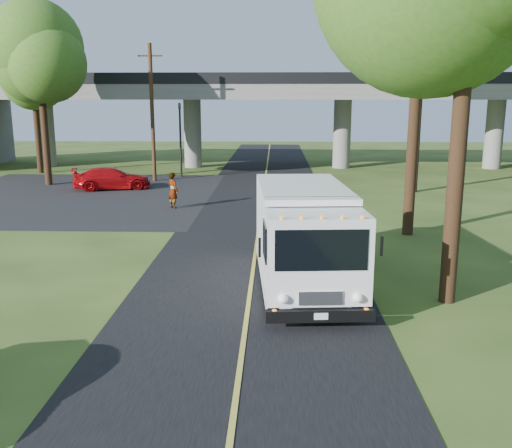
{
  "coord_description": "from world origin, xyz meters",
  "views": [
    {
      "loc": [
        0.72,
        -14.19,
        5.54
      ],
      "look_at": [
        0.1,
        3.54,
        1.6
      ],
      "focal_mm": 40.0,
      "sensor_mm": 36.0,
      "label": 1
    }
  ],
  "objects_px": {
    "utility_pole": "(152,112)",
    "tree_left_far": "(34,71)",
    "traffic_signal": "(180,132)",
    "tree_left_lot": "(41,58)",
    "red_sedan": "(112,178)",
    "tree_right_far": "(426,48)",
    "pedestrian": "(173,190)",
    "step_van": "(304,234)"
  },
  "relations": [
    {
      "from": "traffic_signal",
      "to": "tree_left_lot",
      "type": "distance_m",
      "value": 10.01
    },
    {
      "from": "utility_pole",
      "to": "tree_left_far",
      "type": "xyz_separation_m",
      "value": [
        -9.29,
        3.84,
        2.86
      ]
    },
    {
      "from": "traffic_signal",
      "to": "tree_left_far",
      "type": "relative_size",
      "value": 0.53
    },
    {
      "from": "traffic_signal",
      "to": "step_van",
      "type": "bearing_deg",
      "value": -72.35
    },
    {
      "from": "step_van",
      "to": "pedestrian",
      "type": "distance_m",
      "value": 13.57
    },
    {
      "from": "utility_pole",
      "to": "tree_left_lot",
      "type": "relative_size",
      "value": 0.86
    },
    {
      "from": "tree_left_far",
      "to": "pedestrian",
      "type": "height_order",
      "value": "tree_left_far"
    },
    {
      "from": "tree_left_far",
      "to": "red_sedan",
      "type": "distance_m",
      "value": 12.54
    },
    {
      "from": "tree_left_lot",
      "to": "tree_left_far",
      "type": "bearing_deg",
      "value": 116.57
    },
    {
      "from": "utility_pole",
      "to": "tree_right_far",
      "type": "bearing_deg",
      "value": -14.0
    },
    {
      "from": "utility_pole",
      "to": "pedestrian",
      "type": "relative_size",
      "value": 4.86
    },
    {
      "from": "traffic_signal",
      "to": "pedestrian",
      "type": "distance_m",
      "value": 11.99
    },
    {
      "from": "tree_right_far",
      "to": "red_sedan",
      "type": "bearing_deg",
      "value": 178.48
    },
    {
      "from": "utility_pole",
      "to": "step_van",
      "type": "xyz_separation_m",
      "value": [
        9.07,
        -21.79,
        -2.98
      ]
    },
    {
      "from": "utility_pole",
      "to": "red_sedan",
      "type": "relative_size",
      "value": 1.92
    },
    {
      "from": "tree_left_far",
      "to": "red_sedan",
      "type": "relative_size",
      "value": 2.11
    },
    {
      "from": "utility_pole",
      "to": "red_sedan",
      "type": "height_order",
      "value": "utility_pole"
    },
    {
      "from": "tree_right_far",
      "to": "pedestrian",
      "type": "height_order",
      "value": "tree_right_far"
    },
    {
      "from": "tree_left_lot",
      "to": "step_van",
      "type": "relative_size",
      "value": 1.45
    },
    {
      "from": "tree_right_far",
      "to": "tree_left_far",
      "type": "height_order",
      "value": "tree_right_far"
    },
    {
      "from": "traffic_signal",
      "to": "tree_left_far",
      "type": "xyz_separation_m",
      "value": [
        -10.79,
        1.84,
        4.25
      ]
    },
    {
      "from": "red_sedan",
      "to": "utility_pole",
      "type": "bearing_deg",
      "value": -44.36
    },
    {
      "from": "traffic_signal",
      "to": "tree_left_lot",
      "type": "height_order",
      "value": "tree_left_lot"
    },
    {
      "from": "tree_left_far",
      "to": "pedestrian",
      "type": "bearing_deg",
      "value": -47.71
    },
    {
      "from": "traffic_signal",
      "to": "tree_right_far",
      "type": "distance_m",
      "value": 17.18
    },
    {
      "from": "tree_left_lot",
      "to": "step_van",
      "type": "bearing_deg",
      "value": -51.95
    },
    {
      "from": "tree_left_far",
      "to": "step_van",
      "type": "height_order",
      "value": "tree_left_far"
    },
    {
      "from": "tree_right_far",
      "to": "red_sedan",
      "type": "distance_m",
      "value": 20.09
    },
    {
      "from": "traffic_signal",
      "to": "pedestrian",
      "type": "bearing_deg",
      "value": -82.7
    },
    {
      "from": "tree_right_far",
      "to": "tree_left_far",
      "type": "bearing_deg",
      "value": 162.9
    },
    {
      "from": "traffic_signal",
      "to": "red_sedan",
      "type": "height_order",
      "value": "traffic_signal"
    },
    {
      "from": "tree_left_lot",
      "to": "red_sedan",
      "type": "xyz_separation_m",
      "value": [
        4.42,
        -1.51,
        -7.22
      ]
    },
    {
      "from": "traffic_signal",
      "to": "tree_left_lot",
      "type": "xyz_separation_m",
      "value": [
        -7.79,
        -4.16,
        4.7
      ]
    },
    {
      "from": "tree_left_lot",
      "to": "tree_left_far",
      "type": "relative_size",
      "value": 1.06
    },
    {
      "from": "utility_pole",
      "to": "tree_right_far",
      "type": "height_order",
      "value": "tree_right_far"
    },
    {
      "from": "tree_right_far",
      "to": "pedestrian",
      "type": "relative_size",
      "value": 5.94
    },
    {
      "from": "step_van",
      "to": "tree_left_lot",
      "type": "bearing_deg",
      "value": 123.84
    },
    {
      "from": "utility_pole",
      "to": "tree_right_far",
      "type": "distance_m",
      "value": 17.61
    },
    {
      "from": "traffic_signal",
      "to": "step_van",
      "type": "height_order",
      "value": "traffic_signal"
    },
    {
      "from": "utility_pole",
      "to": "pedestrian",
      "type": "bearing_deg",
      "value": -72.8
    },
    {
      "from": "tree_right_far",
      "to": "red_sedan",
      "type": "relative_size",
      "value": 2.35
    },
    {
      "from": "tree_left_lot",
      "to": "traffic_signal",
      "type": "bearing_deg",
      "value": 28.11
    }
  ]
}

